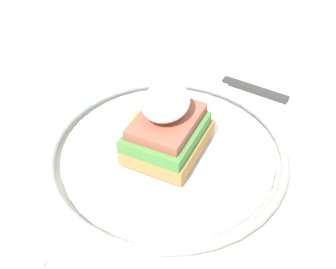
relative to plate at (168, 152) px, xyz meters
name	(u,v)px	position (x,y,z in m)	size (l,w,h in m)	color
dining_table	(184,201)	(0.04, -0.01, -0.12)	(1.09, 0.71, 0.73)	beige
plate	(168,152)	(0.00, 0.00, 0.00)	(0.27, 0.27, 0.02)	silver
sandwich	(166,126)	(0.00, 0.00, 0.04)	(0.10, 0.10, 0.08)	#9E703D
knife	(230,82)	(0.17, -0.02, -0.01)	(0.04, 0.20, 0.01)	#2D2D2D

